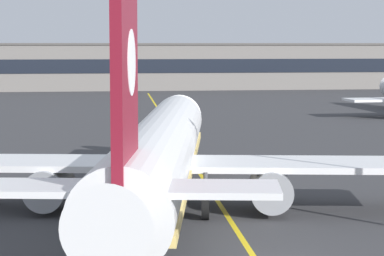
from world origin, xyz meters
TOP-DOWN VIEW (x-y plane):
  - taxiway_centreline at (0.00, 30.00)m, footprint 6.12×179.92m
  - airliner_foreground at (-4.22, 11.95)m, footprint 32.35×41.37m
  - safety_cone_by_nose_gear at (-3.91, 29.29)m, footprint 0.44×0.44m
  - terminal_building at (10.63, 133.53)m, footprint 117.06×12.40m

SIDE VIEW (x-z plane):
  - taxiway_centreline at x=0.00m, z-range 0.00..0.01m
  - safety_cone_by_nose_gear at x=-3.91m, z-range -0.02..0.53m
  - airliner_foreground at x=-4.22m, z-range -2.46..9.19m
  - terminal_building at x=10.63m, z-range 0.01..9.68m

